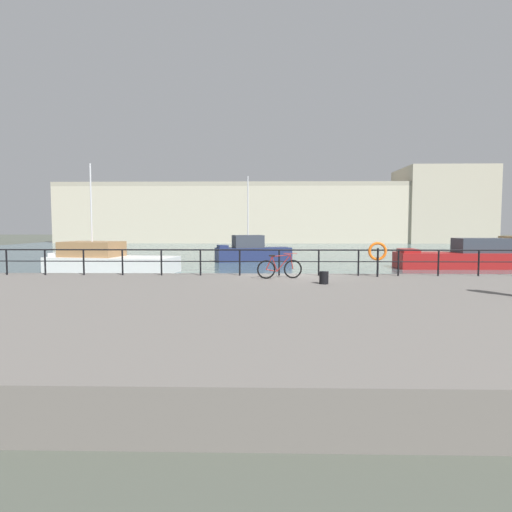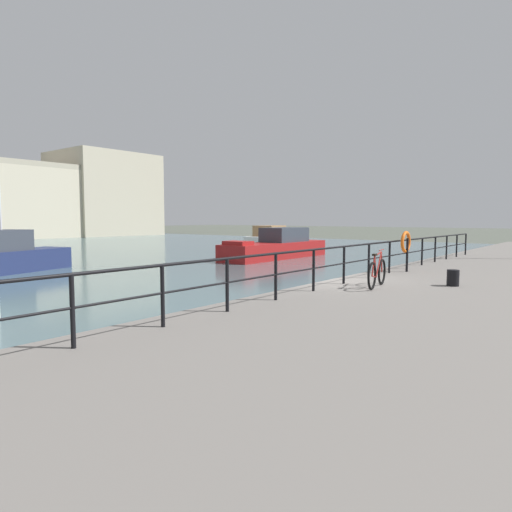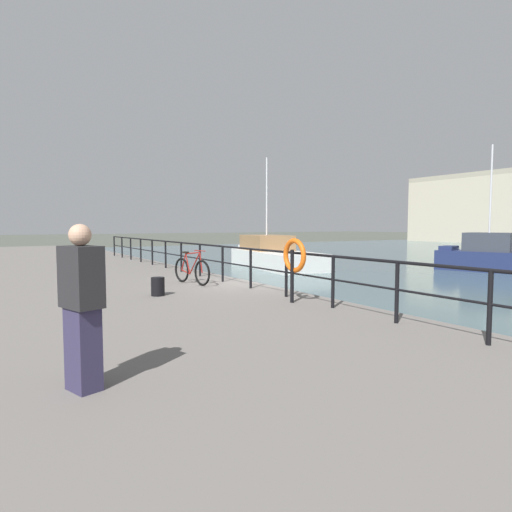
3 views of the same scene
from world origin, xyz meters
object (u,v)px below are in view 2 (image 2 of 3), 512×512
object	(u,v)px
moored_small_launch	(8,256)
mooring_bollard	(453,278)
life_ring_stand	(406,243)
moored_white_yacht	(277,247)
parked_bicycle	(377,273)
moored_harbor_tender	(272,240)

from	to	relation	value
moored_small_launch	mooring_bollard	bearing A→B (deg)	82.30
life_ring_stand	moored_white_yacht	bearing A→B (deg)	52.73
parked_bicycle	life_ring_stand	bearing A→B (deg)	0.29
mooring_bollard	life_ring_stand	size ratio (longest dim) A/B	0.31
life_ring_stand	moored_small_launch	bearing A→B (deg)	107.55
moored_harbor_tender	moored_white_yacht	distance (m)	9.06
moored_small_launch	life_ring_stand	world-z (taller)	moored_small_launch
parked_bicycle	life_ring_stand	xyz separation A→B (m)	(3.93, 0.70, 0.59)
moored_small_launch	parked_bicycle	size ratio (longest dim) A/B	3.90
moored_white_yacht	parked_bicycle	distance (m)	18.50
parked_bicycle	moored_white_yacht	bearing A→B (deg)	34.51
moored_white_yacht	mooring_bollard	size ratio (longest dim) A/B	21.20
parked_bicycle	mooring_bollard	size ratio (longest dim) A/B	3.99
moored_small_launch	mooring_bollard	size ratio (longest dim) A/B	15.57
moored_white_yacht	parked_bicycle	world-z (taller)	moored_white_yacht
moored_white_yacht	mooring_bollard	xyz separation A→B (m)	(-11.73, -14.44, 0.31)
moored_small_launch	mooring_bollard	distance (m)	20.23
moored_small_launch	parked_bicycle	xyz separation A→B (m)	(1.68, -18.45, 0.42)
moored_small_launch	life_ring_stand	size ratio (longest dim) A/B	4.90
moored_white_yacht	mooring_bollard	distance (m)	18.60
life_ring_stand	mooring_bollard	bearing A→B (deg)	-137.57
moored_harbor_tender	life_ring_stand	world-z (taller)	life_ring_stand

